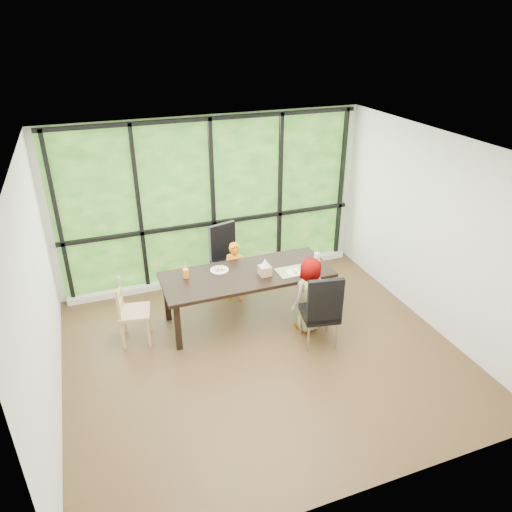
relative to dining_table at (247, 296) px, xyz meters
name	(u,v)px	position (x,y,z in m)	size (l,w,h in m)	color
ground	(262,353)	(-0.09, -0.85, -0.38)	(5.00, 5.00, 0.00)	black
back_wall	(212,201)	(-0.09, 1.40, 0.98)	(5.00, 5.00, 0.00)	silver
foliage_backdrop	(212,202)	(-0.09, 1.38, 0.98)	(4.80, 0.02, 2.65)	#1D4714
window_mullions	(213,202)	(-0.09, 1.34, 0.98)	(4.80, 0.06, 2.65)	black
window_sill	(217,275)	(-0.09, 1.30, -0.33)	(4.80, 0.12, 0.10)	silver
dining_table	(247,296)	(0.00, 0.00, 0.00)	(2.39, 0.94, 0.75)	black
chair_window_leather	(229,259)	(0.01, 0.89, 0.17)	(0.46, 0.46, 1.08)	black
chair_interior_leather	(320,308)	(0.71, -0.89, 0.17)	(0.46, 0.46, 1.08)	black
chair_end_beech	(135,312)	(-1.59, 0.02, 0.08)	(0.42, 0.40, 0.90)	tan
child_toddler	(235,272)	(0.00, 0.56, 0.11)	(0.35, 0.23, 0.96)	orange
child_older	(308,294)	(0.71, -0.53, 0.17)	(0.54, 0.35, 1.10)	gray
placemat	(293,271)	(0.62, -0.18, 0.38)	(0.44, 0.32, 0.01)	tan
plate_far	(219,270)	(-0.34, 0.21, 0.38)	(0.26, 0.26, 0.02)	white
plate_near	(294,272)	(0.63, -0.22, 0.38)	(0.23, 0.23, 0.01)	white
orange_cup	(186,273)	(-0.83, 0.18, 0.44)	(0.08, 0.08, 0.13)	orange
green_cup	(317,265)	(0.98, -0.24, 0.44)	(0.09, 0.09, 0.14)	#55C037
white_mug	(317,256)	(1.14, 0.07, 0.42)	(0.08, 0.08, 0.08)	white
tissue_box	(265,270)	(0.22, -0.13, 0.44)	(0.16, 0.16, 0.14)	tan
crepe_rolls_far	(219,268)	(-0.34, 0.21, 0.41)	(0.15, 0.12, 0.04)	tan
crepe_rolls_near	(295,271)	(0.63, -0.22, 0.41)	(0.05, 0.12, 0.04)	tan
straw_white	(185,267)	(-0.83, 0.18, 0.54)	(0.01, 0.01, 0.20)	white
straw_pink	(318,258)	(0.98, -0.24, 0.55)	(0.01, 0.01, 0.20)	pink
tissue	(265,263)	(0.22, -0.13, 0.57)	(0.12, 0.12, 0.11)	white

